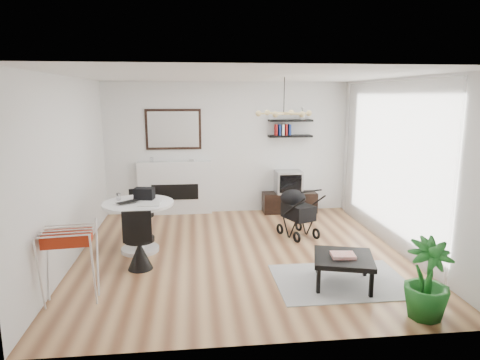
{
  "coord_description": "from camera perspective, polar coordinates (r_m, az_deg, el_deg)",
  "views": [
    {
      "loc": [
        -0.71,
        -6.29,
        2.43
      ],
      "look_at": [
        0.03,
        0.4,
        1.09
      ],
      "focal_mm": 32.0,
      "sensor_mm": 36.0,
      "label": 1
    }
  ],
  "objects": [
    {
      "name": "wall_right",
      "position": [
        7.14,
        20.52,
        1.85
      ],
      "size": [
        0.0,
        5.0,
        5.0
      ],
      "primitive_type": "plane",
      "rotation": [
        1.57,
        0.0,
        -1.57
      ],
      "color": "white",
      "rests_on": "floor"
    },
    {
      "name": "black_bag",
      "position": [
        6.97,
        -12.63,
        -1.78
      ],
      "size": [
        0.34,
        0.24,
        0.18
      ],
      "primitive_type": "cube",
      "rotation": [
        0.0,
        0.0,
        -0.21
      ],
      "color": "black",
      "rests_on": "dining_table"
    },
    {
      "name": "crt_tv",
      "position": [
        8.98,
        6.45,
        -0.23
      ],
      "size": [
        0.54,
        0.47,
        0.47
      ],
      "color": "#A8A9AB",
      "rests_on": "tv_console"
    },
    {
      "name": "laptop",
      "position": [
        6.74,
        -14.52,
        -2.98
      ],
      "size": [
        0.41,
        0.4,
        0.03
      ],
      "primitive_type": "imported",
      "rotation": [
        0.0,
        0.0,
        0.71
      ],
      "color": "black",
      "rests_on": "dining_table"
    },
    {
      "name": "chair_near",
      "position": [
        6.25,
        -13.24,
        -9.1
      ],
      "size": [
        0.43,
        0.43,
        0.9
      ],
      "rotation": [
        0.0,
        0.0,
        3.16
      ],
      "color": "black",
      "rests_on": "floor"
    },
    {
      "name": "potted_plant",
      "position": [
        5.22,
        23.7,
        -12.04
      ],
      "size": [
        0.51,
        0.51,
        0.9
      ],
      "primitive_type": "imported",
      "rotation": [
        0.0,
        0.0,
        0.01
      ],
      "color": "#1B611F",
      "rests_on": "floor"
    },
    {
      "name": "chair_far",
      "position": [
        7.61,
        -12.89,
        -5.57
      ],
      "size": [
        0.43,
        0.44,
        0.84
      ],
      "rotation": [
        0.0,
        0.0,
        0.27
      ],
      "color": "black",
      "rests_on": "floor"
    },
    {
      "name": "newspaper",
      "position": [
        6.64,
        -12.0,
        -3.15
      ],
      "size": [
        0.35,
        0.29,
        0.01
      ],
      "primitive_type": "cube",
      "rotation": [
        0.0,
        0.0,
        -0.07
      ],
      "color": "silver",
      "rests_on": "dining_table"
    },
    {
      "name": "shelf_lower",
      "position": [
        8.92,
        6.7,
        5.84
      ],
      "size": [
        0.9,
        0.25,
        0.04
      ],
      "primitive_type": "cube",
      "color": "black",
      "rests_on": "wall_back"
    },
    {
      "name": "sheer_curtain",
      "position": [
        7.28,
        19.12,
        2.1
      ],
      "size": [
        0.04,
        3.6,
        2.6
      ],
      "primitive_type": "cube",
      "color": "white",
      "rests_on": "wall_right"
    },
    {
      "name": "rug",
      "position": [
        5.98,
        13.28,
        -12.96
      ],
      "size": [
        1.74,
        1.25,
        0.01
      ],
      "primitive_type": "cube",
      "color": "#A7A7A7",
      "rests_on": "floor"
    },
    {
      "name": "pendant_lamp",
      "position": [
        6.74,
        5.86,
        8.82
      ],
      "size": [
        0.9,
        0.9,
        0.1
      ],
      "primitive_type": null,
      "color": "tan",
      "rests_on": "ceiling"
    },
    {
      "name": "coffee_table",
      "position": [
        5.76,
        13.63,
        -10.26
      ],
      "size": [
        0.91,
        0.91,
        0.38
      ],
      "rotation": [
        0.0,
        0.0,
        -0.28
      ],
      "color": "black",
      "rests_on": "rug"
    },
    {
      "name": "wall_back",
      "position": [
        8.88,
        -1.66,
        4.26
      ],
      "size": [
        5.0,
        0.0,
        5.0
      ],
      "primitive_type": "plane",
      "rotation": [
        1.57,
        0.0,
        0.0
      ],
      "color": "white",
      "rests_on": "floor"
    },
    {
      "name": "wall_left",
      "position": [
        6.62,
        -21.87,
        1.06
      ],
      "size": [
        0.0,
        5.0,
        5.0
      ],
      "primitive_type": "plane",
      "rotation": [
        1.57,
        0.0,
        1.57
      ],
      "color": "white",
      "rests_on": "floor"
    },
    {
      "name": "shelf_upper",
      "position": [
        8.9,
        6.75,
        7.89
      ],
      "size": [
        0.9,
        0.25,
        0.04
      ],
      "primitive_type": "cube",
      "color": "black",
      "rests_on": "wall_back"
    },
    {
      "name": "drying_rack",
      "position": [
        5.49,
        -21.73,
        -10.36
      ],
      "size": [
        0.67,
        0.63,
        0.92
      ],
      "rotation": [
        0.0,
        0.0,
        0.11
      ],
      "color": "white",
      "rests_on": "floor"
    },
    {
      "name": "dining_table",
      "position": [
        6.88,
        -13.34,
        -5.09
      ],
      "size": [
        1.09,
        1.09,
        0.8
      ],
      "color": "white",
      "rests_on": "floor"
    },
    {
      "name": "drinking_glass",
      "position": [
        7.01,
        -15.89,
        -2.16
      ],
      "size": [
        0.07,
        0.07,
        0.11
      ],
      "primitive_type": "cylinder",
      "color": "white",
      "rests_on": "dining_table"
    },
    {
      "name": "magazines",
      "position": [
        5.71,
        13.58,
        -9.74
      ],
      "size": [
        0.32,
        0.27,
        0.04
      ],
      "primitive_type": "cube",
      "rotation": [
        0.0,
        0.0,
        -0.12
      ],
      "color": "#D94236",
      "rests_on": "coffee_table"
    },
    {
      "name": "fireplace",
      "position": [
        8.89,
        -8.68,
        -0.2
      ],
      "size": [
        1.5,
        0.17,
        2.16
      ],
      "color": "white",
      "rests_on": "floor"
    },
    {
      "name": "ceiling",
      "position": [
        6.33,
        0.17,
        13.71
      ],
      "size": [
        5.0,
        5.0,
        0.0
      ],
      "primitive_type": "plane",
      "color": "white",
      "rests_on": "wall_back"
    },
    {
      "name": "stroller",
      "position": [
        7.57,
        7.55,
        -4.5
      ],
      "size": [
        0.68,
        0.83,
        0.9
      ],
      "rotation": [
        0.0,
        0.0,
        0.38
      ],
      "color": "black",
      "rests_on": "floor"
    },
    {
      "name": "tv_console",
      "position": [
        9.08,
        6.61,
        -2.97
      ],
      "size": [
        1.12,
        0.39,
        0.42
      ],
      "primitive_type": "cube",
      "color": "black",
      "rests_on": "floor"
    },
    {
      "name": "floor",
      "position": [
        6.78,
        0.16,
        -9.75
      ],
      "size": [
        5.0,
        5.0,
        0.0
      ],
      "primitive_type": "plane",
      "color": "brown",
      "rests_on": "ground"
    }
  ]
}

